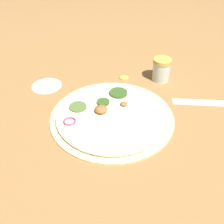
# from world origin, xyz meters

# --- Properties ---
(ground_plane) EXTENTS (3.00, 3.00, 0.00)m
(ground_plane) POSITION_xyz_m (0.00, 0.00, 0.00)
(ground_plane) COLOR #9E703F
(pizza) EXTENTS (0.35, 0.35, 0.03)m
(pizza) POSITION_xyz_m (0.00, 0.00, 0.01)
(pizza) COLOR beige
(pizza) RESTS_ON ground_plane
(spice_jar) EXTENTS (0.06, 0.06, 0.08)m
(spice_jar) POSITION_xyz_m (0.24, -0.10, 0.04)
(spice_jar) COLOR silver
(spice_jar) RESTS_ON ground_plane
(loose_cap) EXTENTS (0.03, 0.03, 0.01)m
(loose_cap) POSITION_xyz_m (0.21, 0.02, 0.00)
(loose_cap) COLOR gold
(loose_cap) RESTS_ON ground_plane
(flour_patch) EXTENTS (0.10, 0.10, 0.00)m
(flour_patch) POSITION_xyz_m (0.10, 0.25, 0.00)
(flour_patch) COLOR white
(flour_patch) RESTS_ON ground_plane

